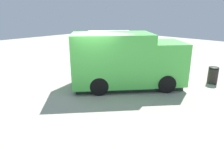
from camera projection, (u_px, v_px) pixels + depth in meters
ground_plane at (96, 89)px, 9.01m from camera, size 40.00×40.00×0.00m
food_truck at (126, 62)px, 9.03m from camera, size 4.94×4.69×2.41m
planter_flowering_far at (92, 59)px, 12.88m from camera, size 0.58×0.58×0.76m
trash_bin at (213, 75)px, 9.64m from camera, size 0.46×0.46×0.83m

